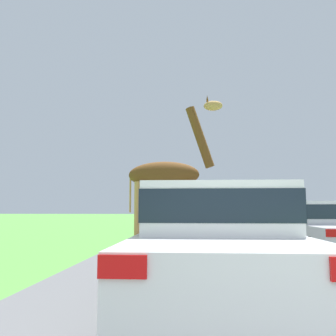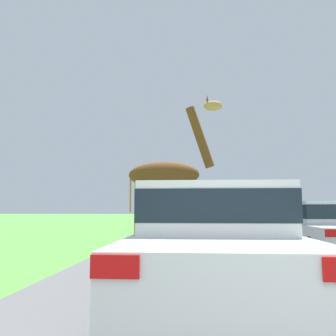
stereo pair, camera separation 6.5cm
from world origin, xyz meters
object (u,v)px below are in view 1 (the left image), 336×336
Objects in this scene: giraffe_near_road at (168,175)px; car_lead_maroon at (215,242)px; car_queue_right at (327,228)px; car_queue_left at (176,215)px; car_far_ahead at (227,220)px; car_rear_follower at (243,215)px; car_verge_right at (259,217)px.

giraffe_near_road is 1.03× the size of car_lead_maroon.
car_queue_left is (-4.58, 17.21, 0.03)m from car_queue_right.
giraffe_near_road is 4.51m from car_far_ahead.
car_lead_maroon is at bearing -96.29° from car_far_ahead.
car_queue_right is (3.07, 4.63, -0.06)m from car_lead_maroon.
giraffe_near_road reaches higher than car_rear_follower.
giraffe_near_road is 1.04× the size of car_far_ahead.
car_far_ahead is (2.06, 3.75, -1.44)m from giraffe_near_road.
car_queue_left is 0.84× the size of car_verge_right.
car_queue_left is at bearing -167.84° from car_rear_follower.
car_verge_right is at bearing 87.61° from car_queue_right.
giraffe_near_road is 17.72m from car_rear_follower.
car_lead_maroon is 1.01× the size of car_far_ahead.
car_queue_right is at bearing 76.59° from giraffe_near_road.
car_lead_maroon is 16.75m from car_verge_right.
car_queue_left is 12.50m from car_far_ahead.
car_queue_right is 18.30m from car_rear_follower.
car_verge_right is 1.03× the size of car_rear_follower.
car_queue_right is at bearing -92.39° from car_verge_right.
car_lead_maroon is 1.11× the size of car_queue_left.
car_rear_follower is (-0.02, 6.56, -0.01)m from car_verge_right.
car_lead_maroon is at bearing -86.04° from car_queue_left.
car_queue_right is 1.02× the size of car_rear_follower.
car_far_ahead is at bearing 111.94° from car_queue_right.
car_verge_right is at bearing -89.83° from car_rear_follower.
giraffe_near_road is 0.97× the size of car_queue_right.
car_queue_left is 0.86× the size of car_rear_follower.
car_rear_follower is at bearing 12.16° from car_queue_left.
car_far_ahead is (1.06, 9.61, -0.03)m from car_lead_maroon.
car_verge_right is (5.07, -5.47, -0.02)m from car_queue_left.
giraffe_near_road reaches higher than car_queue_right.
car_verge_right reaches higher than car_rear_follower.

